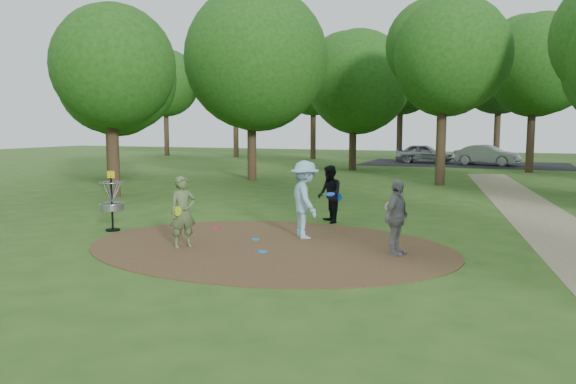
% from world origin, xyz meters
% --- Properties ---
extents(ground, '(100.00, 100.00, 0.00)m').
position_xyz_m(ground, '(0.00, 0.00, 0.00)').
color(ground, '#2D5119').
rests_on(ground, ground).
extents(dirt_clearing, '(8.40, 8.40, 0.02)m').
position_xyz_m(dirt_clearing, '(0.00, 0.00, 0.01)').
color(dirt_clearing, '#47301C').
rests_on(dirt_clearing, ground).
extents(parking_lot, '(14.00, 8.00, 0.01)m').
position_xyz_m(parking_lot, '(2.00, 30.00, 0.00)').
color(parking_lot, black).
rests_on(parking_lot, ground).
extents(player_observer_with_disc, '(0.67, 0.69, 1.59)m').
position_xyz_m(player_observer_with_disc, '(-1.72, -0.76, 0.80)').
color(player_observer_with_disc, '#52673B').
rests_on(player_observer_with_disc, ground).
extents(player_throwing_with_disc, '(1.38, 1.38, 1.87)m').
position_xyz_m(player_throwing_with_disc, '(0.44, 1.19, 0.93)').
color(player_throwing_with_disc, '#92C6DA').
rests_on(player_throwing_with_disc, ground).
extents(player_walking_with_disc, '(0.95, 0.99, 1.60)m').
position_xyz_m(player_walking_with_disc, '(0.33, 3.51, 0.80)').
color(player_walking_with_disc, black).
rests_on(player_walking_with_disc, ground).
extents(player_waiting_with_disc, '(0.61, 1.00, 1.59)m').
position_xyz_m(player_waiting_with_disc, '(2.81, 0.22, 0.79)').
color(player_waiting_with_disc, gray).
rests_on(player_waiting_with_disc, ground).
extents(disc_ground_cyan, '(0.22, 0.22, 0.02)m').
position_xyz_m(disc_ground_cyan, '(-0.56, 0.52, 0.03)').
color(disc_ground_cyan, '#167CB6').
rests_on(disc_ground_cyan, dirt_clearing).
extents(disc_ground_blue, '(0.22, 0.22, 0.02)m').
position_xyz_m(disc_ground_blue, '(0.13, -0.61, 0.03)').
color(disc_ground_blue, '#0D7EDF').
rests_on(disc_ground_blue, dirt_clearing).
extents(disc_ground_red, '(0.22, 0.22, 0.02)m').
position_xyz_m(disc_ground_red, '(-2.17, 1.50, 0.03)').
color(disc_ground_red, red).
rests_on(disc_ground_red, dirt_clearing).
extents(car_left, '(4.07, 1.74, 1.37)m').
position_xyz_m(car_left, '(-0.84, 30.24, 0.69)').
color(car_left, '#9D9EA4').
rests_on(car_left, ground).
extents(car_right, '(4.44, 2.47, 1.39)m').
position_xyz_m(car_right, '(3.48, 29.41, 0.69)').
color(car_right, '#97999E').
rests_on(car_right, ground).
extents(disc_golf_basket, '(0.63, 0.63, 1.54)m').
position_xyz_m(disc_golf_basket, '(-4.50, 0.30, 0.87)').
color(disc_golf_basket, black).
rests_on(disc_golf_basket, ground).
extents(tree_ring, '(37.52, 45.43, 9.12)m').
position_xyz_m(tree_ring, '(1.56, 9.24, 5.27)').
color(tree_ring, '#332316').
rests_on(tree_ring, ground).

